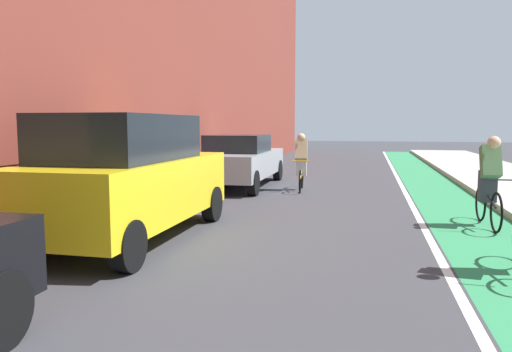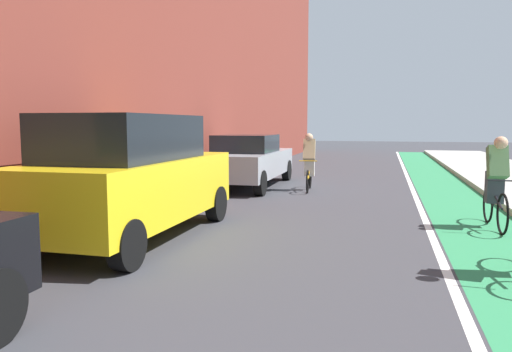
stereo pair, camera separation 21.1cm
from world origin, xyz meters
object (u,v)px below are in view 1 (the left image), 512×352
object	(u,v)px
parked_suv_yellow_cab	(128,176)
cyclist_trailing	(489,180)
cyclist_far	(301,160)
parked_sedan_silver	(240,160)

from	to	relation	value
parked_suv_yellow_cab	cyclist_trailing	bearing A→B (deg)	21.96
parked_suv_yellow_cab	cyclist_far	distance (m)	6.67
parked_suv_yellow_cab	cyclist_far	world-z (taller)	parked_suv_yellow_cab
cyclist_trailing	cyclist_far	world-z (taller)	cyclist_trailing
parked_sedan_silver	cyclist_far	bearing A→B (deg)	-13.67
cyclist_trailing	parked_sedan_silver	bearing A→B (deg)	142.12
cyclist_far	parked_sedan_silver	bearing A→B (deg)	166.33
parked_suv_yellow_cab	cyclist_far	xyz separation A→B (m)	(1.89, 6.39, -0.17)
parked_suv_yellow_cab	parked_sedan_silver	bearing A→B (deg)	90.00
parked_sedan_silver	cyclist_far	xyz separation A→B (m)	(1.89, -0.46, 0.06)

